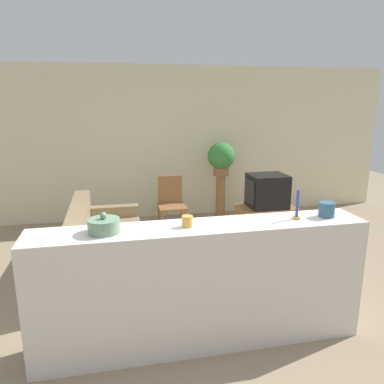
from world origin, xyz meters
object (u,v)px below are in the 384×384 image
at_px(potted_plant, 221,157).
at_px(decorative_bowl, 104,226).
at_px(wooden_chair, 171,202).
at_px(television, 267,191).
at_px(couch, 105,249).

bearing_deg(potted_plant, decorative_bowl, -119.97).
bearing_deg(potted_plant, wooden_chair, -153.75).
distance_m(television, decorative_bowl, 3.24).
relative_size(wooden_chair, decorative_bowl, 3.59).
xyz_separation_m(television, wooden_chair, (-1.34, 0.72, -0.29)).
height_order(couch, decorative_bowl, decorative_bowl).
bearing_deg(decorative_bowl, potted_plant, 60.03).
distance_m(television, potted_plant, 1.30).
bearing_deg(television, potted_plant, 106.65).
distance_m(potted_plant, decorative_bowl, 3.95).
relative_size(wooden_chair, potted_plant, 1.55).
relative_size(television, decorative_bowl, 2.22).
relative_size(couch, wooden_chair, 2.09).
bearing_deg(potted_plant, couch, -138.58).
bearing_deg(wooden_chair, potted_plant, 26.25).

